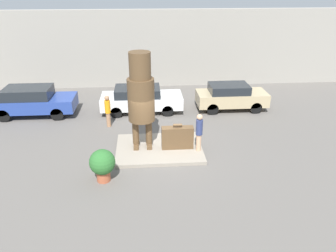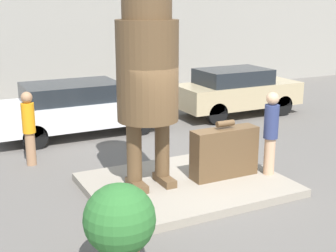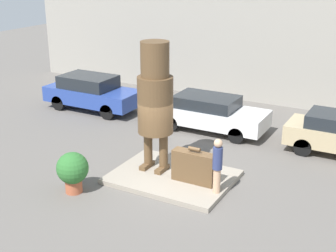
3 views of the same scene
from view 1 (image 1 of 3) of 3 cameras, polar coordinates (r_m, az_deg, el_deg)
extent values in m
plane|color=#605B56|center=(15.05, -1.54, -4.22)|extent=(60.00, 60.00, 0.00)
cube|color=gray|center=(15.02, -1.55, -3.96)|extent=(3.89, 2.94, 0.16)
cube|color=gray|center=(23.59, -2.92, 13.28)|extent=(28.00, 0.60, 5.28)
cube|color=brown|center=(15.02, -5.56, -3.42)|extent=(0.23, 0.67, 0.15)
cube|color=brown|center=(15.01, -3.28, -3.35)|extent=(0.23, 0.67, 0.15)
cylinder|color=brown|center=(14.81, -5.66, -0.99)|extent=(0.29, 0.29, 1.17)
cylinder|color=brown|center=(14.80, -3.35, -0.92)|extent=(0.29, 0.29, 1.17)
cylinder|color=brown|center=(14.22, -4.71, 4.58)|extent=(1.17, 1.17, 1.88)
cylinder|color=brown|center=(13.78, -4.92, 10.46)|extent=(0.92, 0.92, 1.13)
cube|color=brown|center=(14.70, 1.65, -2.03)|extent=(1.42, 0.41, 1.02)
cylinder|color=brown|center=(14.44, 1.68, 0.17)|extent=(0.39, 0.12, 0.12)
cylinder|color=tan|center=(14.61, 5.36, -2.85)|extent=(0.23, 0.23, 0.78)
cylinder|color=navy|center=(14.28, 5.47, -0.21)|extent=(0.30, 0.30, 0.70)
sphere|color=tan|center=(14.09, 5.55, 1.56)|extent=(0.26, 0.26, 0.26)
cube|color=#284293|center=(20.06, -22.30, 3.66)|extent=(4.61, 1.88, 0.72)
cube|color=#1E2328|center=(19.93, -23.23, 5.37)|extent=(2.54, 1.70, 0.58)
cylinder|color=black|center=(20.56, -17.70, 3.78)|extent=(0.71, 0.18, 0.71)
cylinder|color=black|center=(19.01, -18.74, 1.95)|extent=(0.71, 0.18, 0.71)
cylinder|color=black|center=(21.41, -25.17, 3.39)|extent=(0.71, 0.18, 0.71)
cylinder|color=black|center=(19.93, -26.72, 1.60)|extent=(0.71, 0.18, 0.71)
cube|color=silver|center=(19.17, -4.58, 4.41)|extent=(4.67, 1.86, 0.68)
cube|color=#1E2328|center=(18.99, -5.35, 6.04)|extent=(2.57, 1.67, 0.48)
cylinder|color=black|center=(20.12, -0.43, 4.44)|extent=(0.64, 0.18, 0.64)
cylinder|color=black|center=(18.56, -0.06, 2.66)|extent=(0.64, 0.18, 0.64)
cylinder|color=black|center=(20.14, -8.69, 4.17)|extent=(0.64, 0.18, 0.64)
cylinder|color=black|center=(18.58, -9.00, 2.37)|extent=(0.64, 0.18, 0.64)
cube|color=tan|center=(19.80, 11.00, 4.80)|extent=(4.10, 1.72, 0.73)
cube|color=#1E2328|center=(19.56, 10.56, 6.45)|extent=(2.25, 1.54, 0.48)
cylinder|color=black|center=(20.98, 13.77, 4.61)|extent=(0.67, 0.18, 0.67)
cylinder|color=black|center=(19.62, 15.07, 3.07)|extent=(0.67, 0.18, 0.67)
cylinder|color=black|center=(20.34, 6.91, 4.53)|extent=(0.67, 0.18, 0.67)
cylinder|color=black|center=(18.94, 7.78, 2.93)|extent=(0.67, 0.18, 0.67)
cylinder|color=#AD5638|center=(13.10, -11.15, -8.52)|extent=(0.53, 0.53, 0.40)
sphere|color=#2D6B2D|center=(12.77, -11.38, -6.18)|extent=(1.00, 1.00, 1.00)
cylinder|color=#A87A56|center=(17.53, -10.31, 1.11)|extent=(0.22, 0.22, 0.77)
cylinder|color=orange|center=(17.25, -10.49, 3.33)|extent=(0.29, 0.29, 0.69)
sphere|color=#A87A56|center=(17.09, -10.61, 4.81)|extent=(0.26, 0.26, 0.26)
camera|label=2|loc=(7.49, -33.42, -8.47)|focal=50.00mm
camera|label=3|loc=(7.24, 78.59, 2.54)|focal=50.00mm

